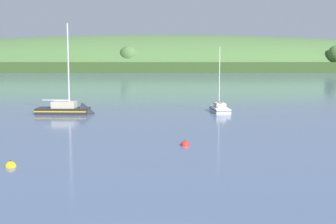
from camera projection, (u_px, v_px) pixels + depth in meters
far_shoreline_hill at (171, 70)px, 263.47m from camera, size 498.82×117.07×40.75m
sailboat_near_mooring at (219, 110)px, 60.28m from camera, size 2.50×6.05×9.34m
sailboat_midwater_white at (70, 111)px, 57.59m from camera, size 7.36×2.85×12.56m
mooring_buoy_foreground at (11, 167)px, 29.50m from camera, size 0.72×0.72×0.80m
mooring_buoy_midchannel at (185, 145)px, 36.75m from camera, size 0.76×0.76×0.84m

